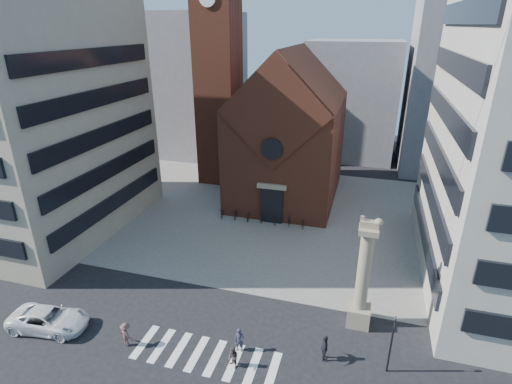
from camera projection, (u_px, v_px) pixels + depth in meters
ground at (215, 324)px, 29.14m from camera, size 120.00×120.00×0.00m
piazza at (276, 214)px, 45.95m from camera, size 46.00×30.00×0.05m
zebra_crossing at (206, 356)px, 26.34m from camera, size 10.20×3.20×0.01m
church at (289, 134)px, 48.20m from camera, size 12.00×16.65×18.00m
campanile at (218, 63)px, 50.38m from camera, size 5.50×5.50×31.20m
building_left at (19, 104)px, 39.10m from camera, size 18.00×20.00×26.00m
bg_block_left at (189, 85)px, 65.41m from camera, size 16.00×14.00×22.00m
bg_block_mid at (351, 100)px, 63.94m from camera, size 14.00×12.00×18.00m
bg_block_right at (468, 88)px, 56.01m from camera, size 16.00×14.00×24.00m
lion_column at (362, 284)px, 27.89m from camera, size 1.63×1.60×8.68m
traffic_light at (391, 343)px, 24.29m from camera, size 0.13×0.16×4.30m
white_car at (49, 319)px, 28.45m from camera, size 5.87×3.26×1.56m
pedestrian_0 at (239, 340)px, 26.43m from camera, size 0.70×0.51×1.76m
pedestrian_1 at (233, 358)px, 25.19m from camera, size 0.95×0.90×1.54m
pedestrian_2 at (325, 348)px, 25.69m from camera, size 0.64×1.18×1.91m
pedestrian_3 at (126, 334)px, 26.92m from camera, size 1.32×1.02×1.79m
scooter_0 at (223, 212)px, 45.21m from camera, size 0.94×1.93×0.97m
scooter_1 at (236, 213)px, 44.79m from camera, size 0.80×1.86×1.08m
scooter_2 at (249, 216)px, 44.42m from camera, size 0.94×1.93×0.97m
scooter_3 at (262, 217)px, 44.00m from camera, size 0.80×1.86×1.08m
scooter_4 at (275, 219)px, 43.63m from camera, size 0.94×1.93×0.97m
scooter_5 at (289, 220)px, 43.22m from camera, size 0.80×1.86×1.08m
scooter_6 at (303, 223)px, 42.84m from camera, size 0.94×1.93×0.97m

